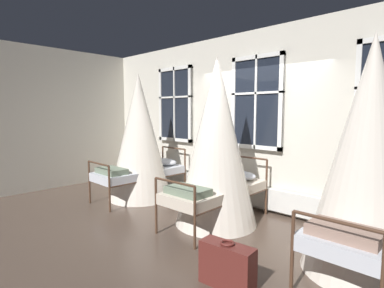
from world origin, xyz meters
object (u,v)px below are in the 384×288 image
(cot_second, at_px, (216,145))
(suitcase_dark, at_px, (227,265))
(cot_first, at_px, (139,139))
(cot_third, at_px, (368,160))

(cot_second, bearing_deg, suitcase_dark, -138.16)
(cot_first, distance_m, cot_third, 4.08)
(suitcase_dark, bearing_deg, cot_third, 49.48)
(cot_third, distance_m, suitcase_dark, 1.83)
(cot_second, distance_m, suitcase_dark, 2.02)
(cot_second, height_order, cot_third, cot_second)
(cot_second, xyz_separation_m, suitcase_dark, (1.19, -1.28, -1.01))
(cot_third, height_order, suitcase_dark, cot_third)
(cot_first, height_order, cot_second, cot_second)
(suitcase_dark, bearing_deg, cot_second, 127.86)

